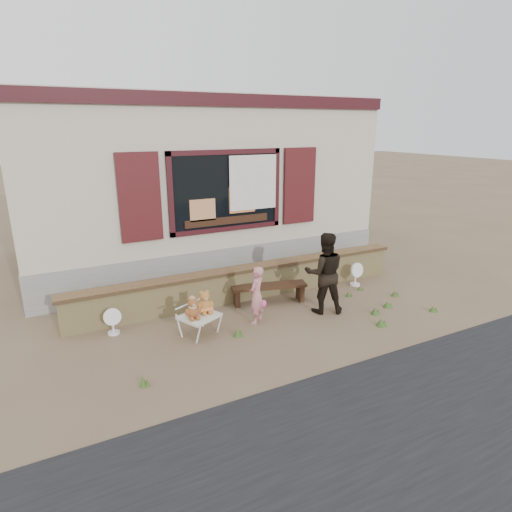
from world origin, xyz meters
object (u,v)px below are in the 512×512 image
folding_chair (199,317)px  teddy_bear_left (192,307)px  child (256,295)px  adult (324,273)px  bench (269,290)px  teddy_bear_right (205,301)px

folding_chair → teddy_bear_left: 0.26m
child → adult: 1.36m
bench → folding_chair: size_ratio=2.04×
child → adult: (1.33, -0.16, 0.25)m
teddy_bear_right → teddy_bear_left: bearing=-180.0°
teddy_bear_right → child: child is taller
teddy_bear_right → adult: size_ratio=0.26×
teddy_bear_right → bench: bearing=-3.9°
folding_chair → teddy_bear_right: bearing=0.0°
bench → folding_chair: (-1.69, -0.65, 0.05)m
child → adult: adult is taller
folding_chair → child: child is taller
bench → teddy_bear_left: (-1.81, -0.71, 0.27)m
teddy_bear_left → teddy_bear_right: 0.28m
bench → teddy_bear_right: teddy_bear_right is taller
adult → teddy_bear_left: bearing=21.6°
bench → child: child is taller
teddy_bear_left → folding_chair: bearing=0.0°
teddy_bear_left → child: size_ratio=0.36×
folding_chair → child: 1.08m
bench → folding_chair: bench is taller
folding_chair → child: bearing=-25.4°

